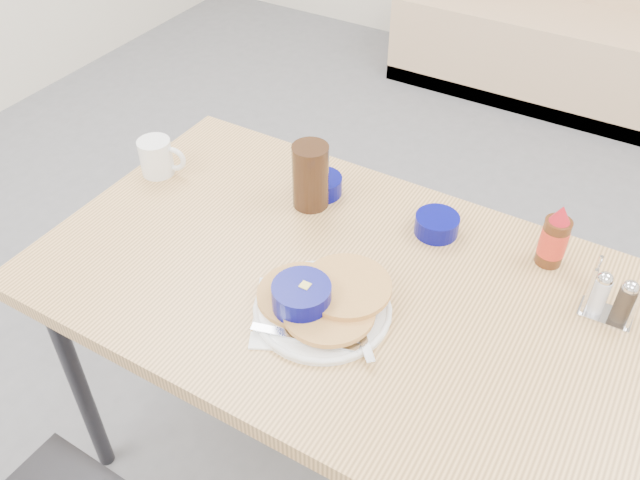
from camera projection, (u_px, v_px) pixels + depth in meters
The scene contains 10 objects.
booth_bench at pixel (592, 33), 3.37m from camera, with size 1.90×0.56×1.22m.
dining_table at pixel (352, 304), 1.50m from camera, with size 1.40×0.80×0.76m.
pancake_plate at pixel (324, 303), 1.39m from camera, with size 0.31×0.29×0.05m.
coffee_mug at pixel (157, 157), 1.73m from camera, with size 0.12×0.08×0.10m.
grits_setting at pixel (302, 303), 1.37m from camera, with size 0.29×0.27×0.08m.
creamer_bowl at pixel (321, 185), 1.69m from camera, with size 0.10×0.10×0.05m.
butter_bowl at pixel (437, 225), 1.57m from camera, with size 0.10×0.10×0.05m.
amber_tumbler at pixel (311, 176), 1.61m from camera, with size 0.09×0.09×0.17m, color black.
condiment_caddy at pixel (611, 300), 1.36m from camera, with size 0.11×0.06×0.13m.
syrup_bottle at pixel (554, 239), 1.47m from camera, with size 0.06×0.06×0.16m.
Camera 1 is at (0.46, -0.68, 1.79)m, focal length 38.00 mm.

